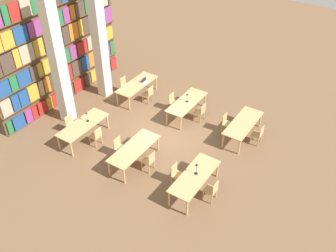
# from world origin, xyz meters

# --- Properties ---
(ground_plane) EXTENTS (40.00, 40.00, 0.00)m
(ground_plane) POSITION_xyz_m (0.00, 0.00, 0.00)
(ground_plane) COLOR brown
(bookshelf_bank) EXTENTS (7.46, 0.35, 5.50)m
(bookshelf_bank) POSITION_xyz_m (0.00, 5.71, 2.71)
(bookshelf_bank) COLOR brown
(bookshelf_bank) RESTS_ON ground_plane
(pillar_left) EXTENTS (0.52, 0.52, 6.00)m
(pillar_left) POSITION_xyz_m (-1.29, 4.37, 3.00)
(pillar_left) COLOR silver
(pillar_left) RESTS_ON ground_plane
(pillar_center) EXTENTS (0.52, 0.52, 6.00)m
(pillar_center) POSITION_xyz_m (1.29, 4.37, 3.00)
(pillar_center) COLOR silver
(pillar_center) RESTS_ON ground_plane
(reading_table_0) EXTENTS (2.38, 0.90, 0.77)m
(reading_table_0) POSITION_xyz_m (-1.99, -2.73, 0.69)
(reading_table_0) COLOR tan
(reading_table_0) RESTS_ON ground_plane
(chair_0) EXTENTS (0.42, 0.40, 0.88)m
(chair_0) POSITION_xyz_m (-2.03, -3.46, 0.48)
(chair_0) COLOR tan
(chair_0) RESTS_ON ground_plane
(chair_1) EXTENTS (0.42, 0.40, 0.88)m
(chair_1) POSITION_xyz_m (-2.03, -2.00, 0.48)
(chair_1) COLOR tan
(chair_1) RESTS_ON ground_plane
(desk_lamp_0) EXTENTS (0.14, 0.14, 0.49)m
(desk_lamp_0) POSITION_xyz_m (-1.88, -2.72, 1.10)
(desk_lamp_0) COLOR #232328
(desk_lamp_0) RESTS_ON reading_table_0
(reading_table_1) EXTENTS (2.38, 0.90, 0.77)m
(reading_table_1) POSITION_xyz_m (1.87, -2.88, 0.69)
(reading_table_1) COLOR tan
(reading_table_1) RESTS_ON ground_plane
(chair_2) EXTENTS (0.42, 0.40, 0.88)m
(chair_2) POSITION_xyz_m (1.83, -3.61, 0.48)
(chair_2) COLOR tan
(chair_2) RESTS_ON ground_plane
(chair_3) EXTENTS (0.42, 0.40, 0.88)m
(chair_3) POSITION_xyz_m (1.83, -2.15, 0.48)
(chair_3) COLOR tan
(chair_3) RESTS_ON ground_plane
(reading_table_2) EXTENTS (2.38, 0.90, 0.77)m
(reading_table_2) POSITION_xyz_m (-1.98, 0.01, 0.69)
(reading_table_2) COLOR tan
(reading_table_2) RESTS_ON ground_plane
(chair_4) EXTENTS (0.42, 0.40, 0.88)m
(chair_4) POSITION_xyz_m (-2.00, -0.73, 0.48)
(chair_4) COLOR tan
(chair_4) RESTS_ON ground_plane
(chair_5) EXTENTS (0.42, 0.40, 0.88)m
(chair_5) POSITION_xyz_m (-2.00, 0.74, 0.48)
(chair_5) COLOR tan
(chair_5) RESTS_ON ground_plane
(reading_table_3) EXTENTS (2.38, 0.90, 0.77)m
(reading_table_3) POSITION_xyz_m (1.93, -0.05, 0.69)
(reading_table_3) COLOR tan
(reading_table_3) RESTS_ON ground_plane
(chair_6) EXTENTS (0.42, 0.40, 0.88)m
(chair_6) POSITION_xyz_m (1.95, -0.78, 0.48)
(chair_6) COLOR tan
(chair_6) RESTS_ON ground_plane
(chair_7) EXTENTS (0.42, 0.40, 0.88)m
(chair_7) POSITION_xyz_m (1.95, 0.69, 0.48)
(chair_7) COLOR tan
(chair_7) RESTS_ON ground_plane
(desk_lamp_1) EXTENTS (0.14, 0.14, 0.43)m
(desk_lamp_1) POSITION_xyz_m (1.93, -0.05, 1.05)
(desk_lamp_1) COLOR #232328
(desk_lamp_1) RESTS_ON reading_table_3
(reading_table_4) EXTENTS (2.38, 0.90, 0.77)m
(reading_table_4) POSITION_xyz_m (-1.95, 2.74, 0.69)
(reading_table_4) COLOR tan
(reading_table_4) RESTS_ON ground_plane
(chair_8) EXTENTS (0.42, 0.40, 0.88)m
(chair_8) POSITION_xyz_m (-1.97, 2.01, 0.48)
(chair_8) COLOR tan
(chair_8) RESTS_ON ground_plane
(chair_9) EXTENTS (0.42, 0.40, 0.88)m
(chair_9) POSITION_xyz_m (-1.97, 3.47, 0.48)
(chair_9) COLOR tan
(chair_9) RESTS_ON ground_plane
(desk_lamp_2) EXTENTS (0.14, 0.14, 0.47)m
(desk_lamp_2) POSITION_xyz_m (-1.67, 2.72, 1.08)
(desk_lamp_2) COLOR #232328
(desk_lamp_2) RESTS_ON reading_table_4
(reading_table_5) EXTENTS (2.38, 0.90, 0.77)m
(reading_table_5) POSITION_xyz_m (1.92, 2.81, 0.69)
(reading_table_5) COLOR tan
(reading_table_5) RESTS_ON ground_plane
(chair_10) EXTENTS (0.42, 0.40, 0.88)m
(chair_10) POSITION_xyz_m (1.88, 2.08, 0.48)
(chair_10) COLOR tan
(chair_10) RESTS_ON ground_plane
(chair_11) EXTENTS (0.42, 0.40, 0.88)m
(chair_11) POSITION_xyz_m (1.88, 3.54, 0.48)
(chair_11) COLOR tan
(chair_11) RESTS_ON ground_plane
(laptop) EXTENTS (0.32, 0.22, 0.21)m
(laptop) POSITION_xyz_m (2.28, 2.56, 0.81)
(laptop) COLOR silver
(laptop) RESTS_ON reading_table_5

